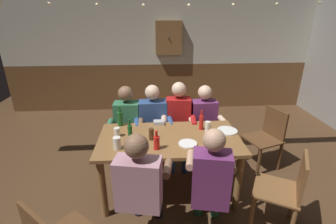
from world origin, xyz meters
TOP-DOWN VIEW (x-y plane):
  - ground_plane at (0.00, 0.00)m, footprint 8.12×8.12m
  - back_wall_upper at (0.00, 2.93)m, footprint 6.76×0.12m
  - back_wall_wainscot at (0.00, 2.93)m, footprint 6.76×0.12m
  - dining_table at (0.00, -0.09)m, footprint 1.66×0.88m
  - person_0 at (-0.56, 0.57)m, footprint 0.50×0.54m
  - person_1 at (-0.18, 0.58)m, footprint 0.55×0.52m
  - person_2 at (0.18, 0.58)m, footprint 0.52×0.54m
  - person_3 at (0.57, 0.58)m, footprint 0.53×0.54m
  - person_4 at (-0.32, -0.76)m, footprint 0.60×0.58m
  - person_5 at (0.35, -0.76)m, footprint 0.53×0.57m
  - chair_empty_near_right at (1.46, 0.42)m, footprint 0.56×0.56m
  - chair_empty_far_end at (1.14, -0.72)m, footprint 0.60×0.60m
  - table_candle at (-0.34, -0.18)m, footprint 0.04×0.04m
  - condiment_caddy at (-0.11, 0.29)m, footprint 0.14×0.10m
  - plate_0 at (0.73, 0.03)m, footprint 0.25×0.25m
  - plate_1 at (0.20, -0.26)m, footprint 0.21×0.21m
  - bottle_0 at (-0.61, 0.29)m, footprint 0.07×0.07m
  - bottle_1 at (0.41, 0.10)m, footprint 0.05×0.05m
  - bottle_2 at (-0.45, -0.13)m, footprint 0.05×0.05m
  - bottle_3 at (-0.15, -0.34)m, footprint 0.07×0.07m
  - pint_glass_0 at (-0.21, -0.12)m, footprint 0.06×0.06m
  - pint_glass_1 at (-0.62, -0.02)m, footprint 0.07×0.07m
  - pint_glass_2 at (-0.58, -0.31)m, footprint 0.08×0.08m
  - pint_glass_3 at (0.48, 0.03)m, footprint 0.07×0.07m
  - pint_glass_4 at (0.47, -0.32)m, footprint 0.06×0.06m
  - wall_dart_cabinet at (0.19, 2.80)m, footprint 0.56×0.15m
  - string_lights at (0.00, 0.44)m, footprint 4.77×0.04m

SIDE VIEW (x-z plane):
  - ground_plane at x=0.00m, z-range 0.00..0.00m
  - chair_empty_near_right at x=1.46m, z-range 0.04..0.92m
  - chair_empty_far_end at x=1.14m, z-range 0.04..0.92m
  - back_wall_wainscot at x=0.00m, z-range 0.00..1.05m
  - person_3 at x=0.57m, z-range 0.06..1.25m
  - person_0 at x=-0.56m, z-range 0.06..1.26m
  - dining_table at x=0.00m, z-range 0.27..1.05m
  - person_1 at x=-0.18m, z-range 0.06..1.27m
  - person_4 at x=-0.32m, z-range 0.06..1.28m
  - person_5 at x=0.35m, z-range 0.06..1.30m
  - person_2 at x=0.18m, z-range 0.06..1.30m
  - plate_0 at x=0.73m, z-range 0.78..0.79m
  - plate_1 at x=0.20m, z-range 0.78..0.79m
  - condiment_caddy at x=-0.11m, z-range 0.78..0.83m
  - table_candle at x=-0.34m, z-range 0.78..0.86m
  - pint_glass_1 at x=-0.62m, z-range 0.78..0.89m
  - pint_glass_3 at x=0.48m, z-range 0.78..0.91m
  - pint_glass_2 at x=-0.58m, z-range 0.78..0.92m
  - pint_glass_0 at x=-0.21m, z-range 0.78..0.92m
  - pint_glass_4 at x=0.47m, z-range 0.78..0.93m
  - bottle_3 at x=-0.15m, z-range 0.75..0.97m
  - bottle_1 at x=0.41m, z-range 0.75..1.01m
  - bottle_0 at x=-0.61m, z-range 0.75..1.02m
  - bottle_2 at x=-0.45m, z-range 0.75..1.02m
  - wall_dart_cabinet at x=0.19m, z-range 1.28..1.98m
  - back_wall_upper at x=0.00m, z-range 1.05..2.47m
  - string_lights at x=0.00m, z-range 2.20..2.29m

